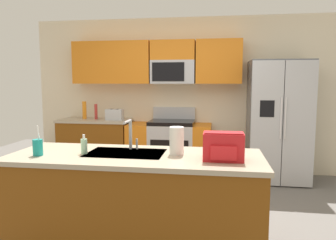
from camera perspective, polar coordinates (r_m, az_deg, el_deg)
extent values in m
plane|color=#66605B|center=(3.74, -0.86, -17.30)|extent=(9.00, 9.00, 0.00)
cube|color=beige|center=(5.56, 2.80, 4.39)|extent=(5.20, 0.10, 2.60)
cube|color=orange|center=(5.71, -12.78, 9.82)|extent=(0.70, 0.32, 0.70)
cube|color=orange|center=(5.51, -6.30, 10.07)|extent=(0.61, 0.32, 0.70)
cube|color=orange|center=(5.32, 9.00, 10.14)|extent=(0.73, 0.32, 0.70)
cube|color=#B7BABF|center=(5.36, 0.92, 8.49)|extent=(0.72, 0.32, 0.38)
cube|color=black|center=(5.21, 0.01, 8.54)|extent=(0.52, 0.01, 0.30)
cube|color=orange|center=(5.39, 0.93, 12.21)|extent=(0.72, 0.32, 0.32)
cube|color=brown|center=(5.67, -12.67, -4.59)|extent=(1.15, 0.60, 0.86)
cube|color=tan|center=(5.60, -12.78, -0.06)|extent=(1.18, 0.63, 0.04)
cube|color=#B7BABF|center=(5.34, 0.69, -5.23)|extent=(0.72, 0.60, 0.84)
cube|color=black|center=(5.04, 0.21, -5.60)|extent=(0.60, 0.01, 0.36)
cube|color=black|center=(5.26, 0.70, -0.43)|extent=(0.72, 0.60, 0.06)
cube|color=#B7BABF|center=(5.51, 1.09, 1.26)|extent=(0.72, 0.06, 0.20)
cube|color=orange|center=(5.44, -4.98, -5.03)|extent=(0.36, 0.60, 0.84)
cube|color=orange|center=(5.29, 6.08, -5.37)|extent=(0.28, 0.60, 0.84)
cube|color=#4C4F54|center=(5.24, 18.88, -0.21)|extent=(0.90, 0.70, 1.85)
cube|color=#B7BABF|center=(4.84, 17.03, -0.68)|extent=(0.44, 0.04, 1.81)
cube|color=#B7BABF|center=(4.93, 22.21, -0.76)|extent=(0.44, 0.04, 1.81)
cylinder|color=silver|center=(4.83, 19.41, 0.32)|extent=(0.02, 0.02, 0.60)
cylinder|color=silver|center=(4.85, 20.10, 0.31)|extent=(0.02, 0.02, 0.60)
cube|color=black|center=(4.80, 17.16, 1.92)|extent=(0.20, 0.00, 0.24)
cube|color=brown|center=(2.95, -5.72, -15.02)|extent=(2.15, 0.78, 0.86)
cube|color=tan|center=(2.82, -5.83, -6.49)|extent=(2.19, 0.82, 0.04)
cube|color=#B7BABF|center=(2.89, -7.52, -6.08)|extent=(0.68, 0.44, 0.03)
cube|color=#B7BABF|center=(5.42, -9.44, 0.96)|extent=(0.28, 0.16, 0.18)
cube|color=black|center=(5.42, -9.96, 1.89)|extent=(0.03, 0.11, 0.01)
cube|color=black|center=(5.39, -8.95, 1.89)|extent=(0.03, 0.11, 0.01)
cylinder|color=#B2332D|center=(5.57, -12.64, 1.45)|extent=(0.05, 0.05, 0.26)
cylinder|color=orange|center=(5.70, -14.59, 1.71)|extent=(0.07, 0.07, 0.30)
cylinder|color=#B7BABF|center=(3.02, -6.66, -2.51)|extent=(0.03, 0.03, 0.28)
cylinder|color=#B7BABF|center=(2.91, -7.22, -0.29)|extent=(0.02, 0.20, 0.02)
cylinder|color=#B7BABF|center=(3.02, -5.54, -4.23)|extent=(0.02, 0.02, 0.10)
cylinder|color=teal|center=(2.96, -22.07, -4.53)|extent=(0.08, 0.08, 0.14)
cylinder|color=white|center=(2.94, -21.97, -2.26)|extent=(0.01, 0.03, 0.14)
cylinder|color=#A5D8B2|center=(2.91, -14.65, -4.53)|extent=(0.06, 0.06, 0.13)
cylinder|color=white|center=(2.90, -14.70, -2.88)|extent=(0.02, 0.02, 0.04)
cylinder|color=white|center=(2.78, 1.54, -3.70)|extent=(0.12, 0.12, 0.24)
cube|color=red|center=(2.62, 9.77, -4.65)|extent=(0.32, 0.20, 0.22)
cube|color=#AD1A1E|center=(2.58, 9.83, -2.45)|extent=(0.30, 0.14, 0.03)
cube|color=red|center=(2.52, 9.81, -5.79)|extent=(0.20, 0.03, 0.11)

